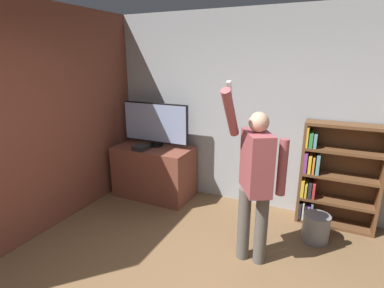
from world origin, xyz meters
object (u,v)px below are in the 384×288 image
at_px(television, 155,124).
at_px(waste_bin, 316,228).
at_px(person, 255,175).
at_px(game_console, 141,147).
at_px(bookshelf, 332,177).

xyz_separation_m(television, waste_bin, (2.35, -0.33, -0.96)).
height_order(television, person, person).
distance_m(television, waste_bin, 2.56).
relative_size(person, waste_bin, 5.74).
xyz_separation_m(game_console, person, (1.84, -0.73, 0.15)).
distance_m(television, person, 2.02).
distance_m(television, bookshelf, 2.51).
relative_size(bookshelf, waste_bin, 4.04).
height_order(game_console, person, person).
xyz_separation_m(television, bookshelf, (2.46, 0.16, -0.48)).
xyz_separation_m(game_console, waste_bin, (2.44, -0.07, -0.65)).
bearing_deg(person, game_console, -141.08).
bearing_deg(person, television, -148.96).
bearing_deg(television, person, -29.52).
bearing_deg(bookshelf, waste_bin, -102.32).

